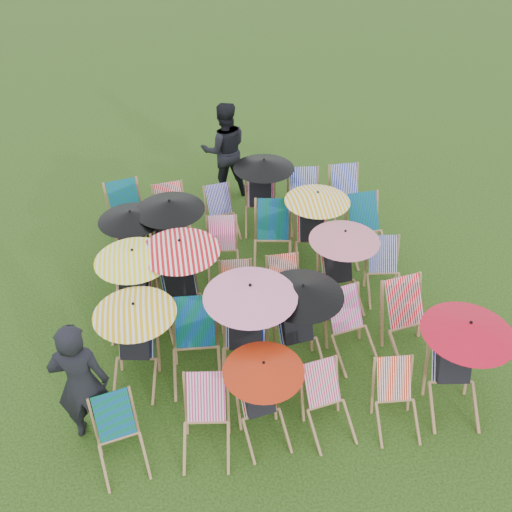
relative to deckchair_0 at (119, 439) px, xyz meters
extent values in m
plane|color=black|center=(2.09, 2.24, -0.41)|extent=(100.00, 100.00, 0.00)
cube|color=#09682B|center=(-0.04, 0.22, 0.16)|extent=(0.48, 0.39, 0.51)
cube|color=#DA2B77|center=(1.05, 0.26, 0.20)|extent=(0.51, 0.41, 0.55)
cube|color=red|center=(1.68, 0.28, 0.15)|extent=(0.47, 0.38, 0.50)
cube|color=black|center=(1.68, 0.23, 0.15)|extent=(0.41, 0.42, 0.53)
sphere|color=tan|center=(1.67, 0.32, 0.43)|extent=(0.19, 0.19, 0.19)
cylinder|color=black|center=(1.74, 0.21, 0.38)|extent=(0.03, 0.03, 0.62)
cone|color=#A92209|center=(1.74, 0.21, 0.67)|extent=(0.97, 0.97, 0.15)
cube|color=#D62A60|center=(2.49, 0.26, 0.16)|extent=(0.48, 0.38, 0.51)
cube|color=red|center=(3.40, 0.17, 0.16)|extent=(0.45, 0.35, 0.51)
cube|color=#0B079A|center=(4.22, 0.32, 0.25)|extent=(0.55, 0.44, 0.59)
cube|color=black|center=(4.21, 0.27, 0.25)|extent=(0.48, 0.49, 0.62)
sphere|color=tan|center=(4.23, 0.37, 0.57)|extent=(0.22, 0.22, 0.22)
cylinder|color=black|center=(4.27, 0.22, 0.52)|extent=(0.03, 0.03, 0.72)
cone|color=red|center=(4.27, 0.22, 0.85)|extent=(1.14, 1.14, 0.18)
cube|color=#080FAB|center=(0.24, 1.44, 0.21)|extent=(0.53, 0.43, 0.56)
cube|color=black|center=(0.23, 1.40, 0.21)|extent=(0.47, 0.48, 0.59)
sphere|color=tan|center=(0.25, 1.49, 0.52)|extent=(0.21, 0.21, 0.21)
cylinder|color=black|center=(0.28, 1.35, 0.47)|extent=(0.03, 0.03, 0.68)
cone|color=#EFB00C|center=(0.28, 1.35, 0.78)|extent=(1.08, 1.08, 0.17)
cube|color=#0A6F3A|center=(1.03, 1.47, 0.30)|extent=(0.56, 0.44, 0.63)
cube|color=#0821B0|center=(1.71, 1.34, 0.30)|extent=(0.59, 0.48, 0.64)
cube|color=black|center=(1.70, 1.29, 0.30)|extent=(0.52, 0.53, 0.67)
sphere|color=tan|center=(1.72, 1.40, 0.65)|extent=(0.23, 0.23, 0.23)
cylinder|color=black|center=(1.76, 1.24, 0.59)|extent=(0.03, 0.03, 0.78)
cone|color=pink|center=(1.76, 1.24, 0.95)|extent=(1.23, 1.23, 0.19)
cube|color=#06158F|center=(2.39, 1.36, 0.23)|extent=(0.52, 0.41, 0.57)
cube|color=black|center=(2.40, 1.31, 0.23)|extent=(0.45, 0.46, 0.60)
sphere|color=tan|center=(2.39, 1.41, 0.54)|extent=(0.21, 0.21, 0.21)
cylinder|color=black|center=(2.47, 1.28, 0.49)|extent=(0.03, 0.03, 0.70)
cone|color=black|center=(2.47, 1.28, 0.82)|extent=(1.11, 1.11, 0.17)
cube|color=#F230A2|center=(3.15, 1.45, 0.22)|extent=(0.54, 0.44, 0.57)
cube|color=red|center=(3.99, 1.36, 0.30)|extent=(0.59, 0.47, 0.64)
cube|color=#CC2868|center=(0.24, 2.53, 0.23)|extent=(0.55, 0.45, 0.58)
cube|color=black|center=(0.22, 2.48, 0.23)|extent=(0.48, 0.49, 0.60)
sphere|color=tan|center=(0.25, 2.58, 0.55)|extent=(0.21, 0.21, 0.21)
cylinder|color=black|center=(0.28, 2.43, 0.50)|extent=(0.03, 0.03, 0.71)
cone|color=#FFF20D|center=(0.28, 2.43, 0.82)|extent=(1.11, 1.11, 0.17)
cube|color=#082EAB|center=(0.87, 2.54, 0.26)|extent=(0.56, 0.45, 0.60)
cube|color=black|center=(0.88, 2.49, 0.26)|extent=(0.49, 0.50, 0.63)
sphere|color=tan|center=(0.86, 2.59, 0.59)|extent=(0.22, 0.22, 0.22)
cylinder|color=black|center=(0.95, 2.46, 0.54)|extent=(0.03, 0.03, 0.74)
cone|color=red|center=(0.95, 2.46, 0.88)|extent=(1.16, 1.16, 0.18)
cube|color=red|center=(1.74, 2.45, 0.16)|extent=(0.45, 0.35, 0.51)
cube|color=red|center=(2.48, 2.44, 0.17)|extent=(0.44, 0.32, 0.52)
cube|color=red|center=(3.33, 2.50, 0.21)|extent=(0.50, 0.39, 0.56)
cube|color=black|center=(3.33, 2.45, 0.21)|extent=(0.42, 0.44, 0.58)
sphere|color=tan|center=(3.32, 2.54, 0.51)|extent=(0.20, 0.20, 0.20)
cylinder|color=black|center=(3.39, 2.41, 0.47)|extent=(0.03, 0.03, 0.68)
cone|color=#CB677A|center=(3.39, 2.41, 0.78)|extent=(1.07, 1.07, 0.17)
cube|color=#0713A0|center=(4.14, 2.59, 0.19)|extent=(0.50, 0.39, 0.54)
cube|color=#E72E82|center=(0.19, 3.67, 0.19)|extent=(0.48, 0.38, 0.54)
cube|color=black|center=(0.18, 3.62, 0.19)|extent=(0.42, 0.43, 0.56)
sphere|color=tan|center=(0.19, 3.72, 0.49)|extent=(0.20, 0.20, 0.20)
cylinder|color=black|center=(0.24, 3.58, 0.44)|extent=(0.03, 0.03, 0.66)
cone|color=black|center=(0.24, 3.58, 0.74)|extent=(1.04, 1.04, 0.16)
cube|color=#EA2E8B|center=(0.80, 3.72, 0.24)|extent=(0.49, 0.36, 0.58)
cube|color=black|center=(0.80, 3.67, 0.24)|extent=(0.41, 0.42, 0.61)
sphere|color=tan|center=(0.80, 3.77, 0.56)|extent=(0.21, 0.21, 0.21)
cylinder|color=black|center=(0.86, 3.63, 0.51)|extent=(0.03, 0.03, 0.71)
cone|color=black|center=(0.86, 3.63, 0.83)|extent=(1.12, 1.12, 0.17)
cube|color=#F13082|center=(1.68, 3.64, 0.18)|extent=(0.47, 0.37, 0.53)
cube|color=#096428|center=(2.57, 3.71, 0.30)|extent=(0.60, 0.49, 0.63)
cube|color=red|center=(3.22, 3.62, 0.22)|extent=(0.51, 0.40, 0.56)
cube|color=black|center=(3.21, 3.57, 0.22)|extent=(0.44, 0.45, 0.59)
sphere|color=tan|center=(3.22, 3.67, 0.53)|extent=(0.21, 0.21, 0.21)
cylinder|color=black|center=(3.27, 3.53, 0.48)|extent=(0.03, 0.03, 0.69)
cone|color=#F8B30D|center=(3.27, 3.53, 0.79)|extent=(1.09, 1.09, 0.17)
cube|color=#0A7244|center=(4.17, 3.69, 0.27)|extent=(0.53, 0.40, 0.61)
cube|color=#0A6E36|center=(0.07, 4.83, 0.28)|extent=(0.59, 0.48, 0.62)
cube|color=red|center=(0.87, 4.76, 0.22)|extent=(0.52, 0.41, 0.57)
cube|color=#10079B|center=(1.76, 4.75, 0.15)|extent=(0.47, 0.37, 0.50)
cube|color=#E92E95|center=(2.56, 4.84, 0.23)|extent=(0.53, 0.43, 0.57)
cube|color=black|center=(2.55, 4.79, 0.23)|extent=(0.46, 0.47, 0.60)
sphere|color=tan|center=(2.57, 4.89, 0.54)|extent=(0.21, 0.21, 0.21)
cylinder|color=black|center=(2.60, 4.74, 0.49)|extent=(0.03, 0.03, 0.70)
cone|color=black|center=(2.60, 4.74, 0.81)|extent=(1.10, 1.10, 0.17)
cube|color=#06158C|center=(3.37, 4.79, 0.26)|extent=(0.54, 0.42, 0.60)
cube|color=#07129F|center=(4.18, 4.82, 0.25)|extent=(0.50, 0.37, 0.59)
imported|color=black|center=(-0.37, 0.48, 0.51)|extent=(0.70, 0.49, 1.83)
imported|color=black|center=(2.04, 5.90, 0.55)|extent=(0.95, 0.74, 1.93)
camera|label=1|loc=(0.88, -4.15, 5.74)|focal=40.00mm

